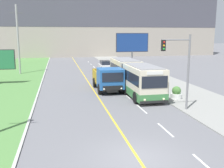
{
  "coord_description": "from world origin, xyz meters",
  "views": [
    {
      "loc": [
        -3.5,
        -11.03,
        5.71
      ],
      "look_at": [
        1.1,
        11.37,
        1.4
      ],
      "focal_mm": 42.0,
      "sensor_mm": 36.0,
      "label": 1
    }
  ],
  "objects_px": {
    "dump_truck": "(109,79)",
    "planter_round_second": "(158,84)",
    "utility_pole_far": "(18,39)",
    "traffic_light_mast": "(181,63)",
    "billboard_large": "(132,44)",
    "car_distant": "(105,65)",
    "planter_round_third": "(144,77)",
    "planter_round_near": "(176,93)",
    "city_bus": "(133,76)",
    "planter_round_far": "(133,72)"
  },
  "relations": [
    {
      "from": "city_bus",
      "to": "planter_round_third",
      "type": "distance_m",
      "value": 5.84
    },
    {
      "from": "city_bus",
      "to": "planter_round_far",
      "type": "height_order",
      "value": "city_bus"
    },
    {
      "from": "dump_truck",
      "to": "planter_round_second",
      "type": "bearing_deg",
      "value": 2.27
    },
    {
      "from": "city_bus",
      "to": "traffic_light_mast",
      "type": "relative_size",
      "value": 2.13
    },
    {
      "from": "city_bus",
      "to": "planter_round_far",
      "type": "xyz_separation_m",
      "value": [
        2.71,
        9.64,
        -0.96
      ]
    },
    {
      "from": "car_distant",
      "to": "planter_round_third",
      "type": "relative_size",
      "value": 3.99
    },
    {
      "from": "dump_truck",
      "to": "traffic_light_mast",
      "type": "relative_size",
      "value": 1.08
    },
    {
      "from": "dump_truck",
      "to": "planter_round_second",
      "type": "relative_size",
      "value": 5.47
    },
    {
      "from": "planter_round_third",
      "to": "planter_round_near",
      "type": "bearing_deg",
      "value": -89.88
    },
    {
      "from": "city_bus",
      "to": "dump_truck",
      "type": "bearing_deg",
      "value": 174.65
    },
    {
      "from": "dump_truck",
      "to": "traffic_light_mast",
      "type": "bearing_deg",
      "value": -63.14
    },
    {
      "from": "city_bus",
      "to": "planter_round_near",
      "type": "distance_m",
      "value": 5.1
    },
    {
      "from": "car_distant",
      "to": "planter_round_near",
      "type": "xyz_separation_m",
      "value": [
        2.54,
        -21.85,
        -0.13
      ]
    },
    {
      "from": "billboard_large",
      "to": "dump_truck",
      "type": "bearing_deg",
      "value": -115.13
    },
    {
      "from": "planter_round_far",
      "to": "dump_truck",
      "type": "bearing_deg",
      "value": -119.11
    },
    {
      "from": "billboard_large",
      "to": "planter_round_far",
      "type": "height_order",
      "value": "billboard_large"
    },
    {
      "from": "dump_truck",
      "to": "billboard_large",
      "type": "distance_m",
      "value": 14.9
    },
    {
      "from": "planter_round_second",
      "to": "planter_round_third",
      "type": "xyz_separation_m",
      "value": [
        -0.03,
        4.6,
        -0.02
      ]
    },
    {
      "from": "planter_round_second",
      "to": "utility_pole_far",
      "type": "bearing_deg",
      "value": 137.48
    },
    {
      "from": "utility_pole_far",
      "to": "planter_round_far",
      "type": "relative_size",
      "value": 8.91
    },
    {
      "from": "dump_truck",
      "to": "car_distant",
      "type": "xyz_separation_m",
      "value": [
        2.79,
        17.47,
        -0.57
      ]
    },
    {
      "from": "car_distant",
      "to": "utility_pole_far",
      "type": "distance_m",
      "value": 14.29
    },
    {
      "from": "dump_truck",
      "to": "planter_round_near",
      "type": "height_order",
      "value": "dump_truck"
    },
    {
      "from": "utility_pole_far",
      "to": "traffic_light_mast",
      "type": "xyz_separation_m",
      "value": [
        14.48,
        -22.54,
        -1.37
      ]
    },
    {
      "from": "city_bus",
      "to": "planter_round_second",
      "type": "bearing_deg",
      "value": 9.05
    },
    {
      "from": "utility_pole_far",
      "to": "traffic_light_mast",
      "type": "bearing_deg",
      "value": -57.29
    },
    {
      "from": "planter_round_third",
      "to": "planter_round_far",
      "type": "distance_m",
      "value": 4.6
    },
    {
      "from": "car_distant",
      "to": "traffic_light_mast",
      "type": "height_order",
      "value": "traffic_light_mast"
    },
    {
      "from": "dump_truck",
      "to": "planter_round_far",
      "type": "xyz_separation_m",
      "value": [
        5.24,
        9.4,
        -0.69
      ]
    },
    {
      "from": "billboard_large",
      "to": "planter_round_far",
      "type": "bearing_deg",
      "value": -104.1
    },
    {
      "from": "car_distant",
      "to": "planter_round_far",
      "type": "height_order",
      "value": "car_distant"
    },
    {
      "from": "utility_pole_far",
      "to": "planter_round_second",
      "type": "distance_m",
      "value": 22.02
    },
    {
      "from": "dump_truck",
      "to": "utility_pole_far",
      "type": "height_order",
      "value": "utility_pole_far"
    },
    {
      "from": "city_bus",
      "to": "traffic_light_mast",
      "type": "height_order",
      "value": "traffic_light_mast"
    },
    {
      "from": "car_distant",
      "to": "traffic_light_mast",
      "type": "bearing_deg",
      "value": -87.42
    },
    {
      "from": "billboard_large",
      "to": "planter_round_second",
      "type": "height_order",
      "value": "billboard_large"
    },
    {
      "from": "billboard_large",
      "to": "planter_round_second",
      "type": "bearing_deg",
      "value": -93.72
    },
    {
      "from": "car_distant",
      "to": "billboard_large",
      "type": "xyz_separation_m",
      "value": [
        3.39,
        -4.28,
        3.7
      ]
    },
    {
      "from": "utility_pole_far",
      "to": "planter_round_far",
      "type": "bearing_deg",
      "value": -18.82
    },
    {
      "from": "utility_pole_far",
      "to": "traffic_light_mast",
      "type": "relative_size",
      "value": 1.73
    },
    {
      "from": "traffic_light_mast",
      "to": "planter_round_third",
      "type": "relative_size",
      "value": 5.33
    },
    {
      "from": "planter_round_third",
      "to": "planter_round_second",
      "type": "bearing_deg",
      "value": -89.6
    },
    {
      "from": "city_bus",
      "to": "planter_round_near",
      "type": "height_order",
      "value": "city_bus"
    },
    {
      "from": "utility_pole_far",
      "to": "planter_round_second",
      "type": "relative_size",
      "value": 8.75
    },
    {
      "from": "billboard_large",
      "to": "planter_round_second",
      "type": "relative_size",
      "value": 5.24
    },
    {
      "from": "dump_truck",
      "to": "billboard_large",
      "type": "xyz_separation_m",
      "value": [
        6.19,
        13.19,
        3.12
      ]
    },
    {
      "from": "city_bus",
      "to": "planter_round_third",
      "type": "height_order",
      "value": "city_bus"
    },
    {
      "from": "planter_round_third",
      "to": "planter_round_far",
      "type": "xyz_separation_m",
      "value": [
        -0.08,
        4.6,
        0.01
      ]
    },
    {
      "from": "city_bus",
      "to": "utility_pole_far",
      "type": "bearing_deg",
      "value": 131.05
    },
    {
      "from": "dump_truck",
      "to": "planter_round_far",
      "type": "bearing_deg",
      "value": 60.89
    }
  ]
}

